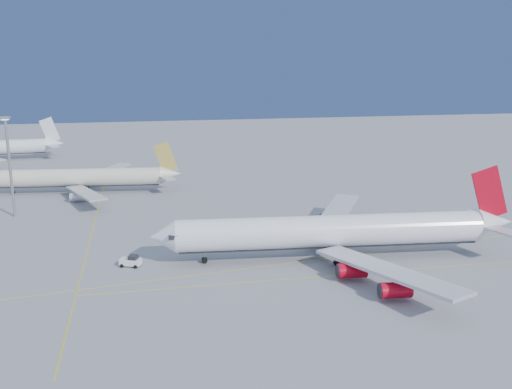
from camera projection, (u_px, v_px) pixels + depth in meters
name	position (u px, v px, depth m)	size (l,w,h in m)	color
ground	(288.00, 252.00, 115.35)	(500.00, 500.00, 0.00)	slate
taxiway_lines	(212.00, 247.00, 118.52)	(118.86, 140.00, 0.02)	#D1B90B
airliner_virgin	(338.00, 232.00, 110.90)	(72.24, 64.66, 17.81)	white
airliner_etihad	(84.00, 178.00, 164.78)	(56.49, 51.89, 14.74)	beige
pushback_tug	(131.00, 261.00, 107.34)	(4.32, 3.49, 2.18)	white
light_mast	(9.00, 159.00, 137.71)	(2.13, 2.13, 24.62)	gray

